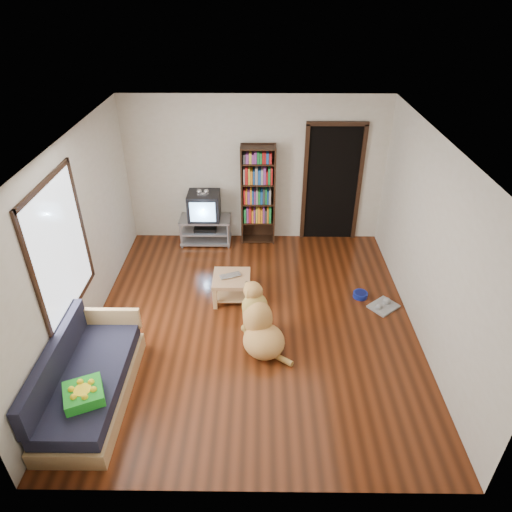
{
  "coord_description": "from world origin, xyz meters",
  "views": [
    {
      "loc": [
        0.09,
        -5.01,
        4.24
      ],
      "look_at": [
        0.03,
        0.34,
        0.9
      ],
      "focal_mm": 32.0,
      "sensor_mm": 36.0,
      "label": 1
    }
  ],
  "objects_px": {
    "green_cushion": "(84,394)",
    "laptop": "(231,277)",
    "grey_rag": "(383,306)",
    "dog_bowl": "(360,295)",
    "tv_stand": "(206,229)",
    "coffee_table": "(232,284)",
    "sofa": "(88,382)",
    "dog": "(260,325)",
    "bookshelf": "(258,190)",
    "crt_tv": "(204,205)"
  },
  "relations": [
    {
      "from": "dog_bowl",
      "to": "coffee_table",
      "type": "distance_m",
      "value": 1.98
    },
    {
      "from": "dog_bowl",
      "to": "grey_rag",
      "type": "bearing_deg",
      "value": -39.81
    },
    {
      "from": "crt_tv",
      "to": "dog",
      "type": "distance_m",
      "value": 2.91
    },
    {
      "from": "tv_stand",
      "to": "bookshelf",
      "type": "xyz_separation_m",
      "value": [
        0.95,
        0.09,
        0.73
      ]
    },
    {
      "from": "grey_rag",
      "to": "bookshelf",
      "type": "relative_size",
      "value": 0.22
    },
    {
      "from": "tv_stand",
      "to": "sofa",
      "type": "height_order",
      "value": "sofa"
    },
    {
      "from": "laptop",
      "to": "dog_bowl",
      "type": "xyz_separation_m",
      "value": [
        1.96,
        0.09,
        -0.37
      ]
    },
    {
      "from": "laptop",
      "to": "tv_stand",
      "type": "relative_size",
      "value": 0.35
    },
    {
      "from": "sofa",
      "to": "dog",
      "type": "height_order",
      "value": "dog"
    },
    {
      "from": "bookshelf",
      "to": "green_cushion",
      "type": "bearing_deg",
      "value": -113.74
    },
    {
      "from": "green_cushion",
      "to": "laptop",
      "type": "bearing_deg",
      "value": 34.44
    },
    {
      "from": "laptop",
      "to": "bookshelf",
      "type": "distance_m",
      "value": 1.96
    },
    {
      "from": "dog_bowl",
      "to": "bookshelf",
      "type": "height_order",
      "value": "bookshelf"
    },
    {
      "from": "tv_stand",
      "to": "bookshelf",
      "type": "distance_m",
      "value": 1.2
    },
    {
      "from": "green_cushion",
      "to": "crt_tv",
      "type": "xyz_separation_m",
      "value": [
        0.85,
        4.02,
        0.26
      ]
    },
    {
      "from": "tv_stand",
      "to": "dog",
      "type": "distance_m",
      "value": 2.86
    },
    {
      "from": "laptop",
      "to": "dog",
      "type": "distance_m",
      "value": 1.05
    },
    {
      "from": "bookshelf",
      "to": "tv_stand",
      "type": "bearing_deg",
      "value": -174.37
    },
    {
      "from": "dog_bowl",
      "to": "crt_tv",
      "type": "height_order",
      "value": "crt_tv"
    },
    {
      "from": "sofa",
      "to": "tv_stand",
      "type": "bearing_deg",
      "value": 74.98
    },
    {
      "from": "green_cushion",
      "to": "coffee_table",
      "type": "distance_m",
      "value": 2.71
    },
    {
      "from": "crt_tv",
      "to": "coffee_table",
      "type": "relative_size",
      "value": 1.05
    },
    {
      "from": "dog_bowl",
      "to": "tv_stand",
      "type": "distance_m",
      "value": 3.03
    },
    {
      "from": "grey_rag",
      "to": "tv_stand",
      "type": "bearing_deg",
      "value": 146.25
    },
    {
      "from": "dog_bowl",
      "to": "sofa",
      "type": "relative_size",
      "value": 0.12
    },
    {
      "from": "green_cushion",
      "to": "crt_tv",
      "type": "relative_size",
      "value": 0.67
    },
    {
      "from": "laptop",
      "to": "tv_stand",
      "type": "bearing_deg",
      "value": 86.15
    },
    {
      "from": "laptop",
      "to": "tv_stand",
      "type": "height_order",
      "value": "tv_stand"
    },
    {
      "from": "green_cushion",
      "to": "coffee_table",
      "type": "xyz_separation_m",
      "value": [
        1.42,
        2.3,
        -0.2
      ]
    },
    {
      "from": "green_cushion",
      "to": "laptop",
      "type": "distance_m",
      "value": 2.67
    },
    {
      "from": "sofa",
      "to": "coffee_table",
      "type": "xyz_separation_m",
      "value": [
        1.54,
        1.93,
        0.02
      ]
    },
    {
      "from": "grey_rag",
      "to": "coffee_table",
      "type": "height_order",
      "value": "coffee_table"
    },
    {
      "from": "green_cushion",
      "to": "grey_rag",
      "type": "height_order",
      "value": "green_cushion"
    },
    {
      "from": "grey_rag",
      "to": "green_cushion",
      "type": "bearing_deg",
      "value": -150.21
    },
    {
      "from": "bookshelf",
      "to": "dog",
      "type": "xyz_separation_m",
      "value": [
        0.04,
        -2.78,
        -0.68
      ]
    },
    {
      "from": "tv_stand",
      "to": "laptop",
      "type": "bearing_deg",
      "value": -71.87
    },
    {
      "from": "dog_bowl",
      "to": "crt_tv",
      "type": "xyz_separation_m",
      "value": [
        -2.53,
        1.66,
        0.7
      ]
    },
    {
      "from": "sofa",
      "to": "coffee_table",
      "type": "height_order",
      "value": "sofa"
    },
    {
      "from": "laptop",
      "to": "bookshelf",
      "type": "bearing_deg",
      "value": 56.18
    },
    {
      "from": "dog",
      "to": "grey_rag",
      "type": "bearing_deg",
      "value": 23.32
    },
    {
      "from": "laptop",
      "to": "crt_tv",
      "type": "height_order",
      "value": "crt_tv"
    },
    {
      "from": "bookshelf",
      "to": "coffee_table",
      "type": "relative_size",
      "value": 3.27
    },
    {
      "from": "bookshelf",
      "to": "sofa",
      "type": "bearing_deg",
      "value": -117.32
    },
    {
      "from": "laptop",
      "to": "grey_rag",
      "type": "height_order",
      "value": "laptop"
    },
    {
      "from": "laptop",
      "to": "sofa",
      "type": "height_order",
      "value": "sofa"
    },
    {
      "from": "dog_bowl",
      "to": "coffee_table",
      "type": "relative_size",
      "value": 0.4
    },
    {
      "from": "dog_bowl",
      "to": "grey_rag",
      "type": "relative_size",
      "value": 0.55
    },
    {
      "from": "bookshelf",
      "to": "dog",
      "type": "relative_size",
      "value": 1.87
    },
    {
      "from": "green_cushion",
      "to": "dog_bowl",
      "type": "distance_m",
      "value": 4.15
    },
    {
      "from": "grey_rag",
      "to": "laptop",
      "type": "bearing_deg",
      "value": 175.97
    }
  ]
}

